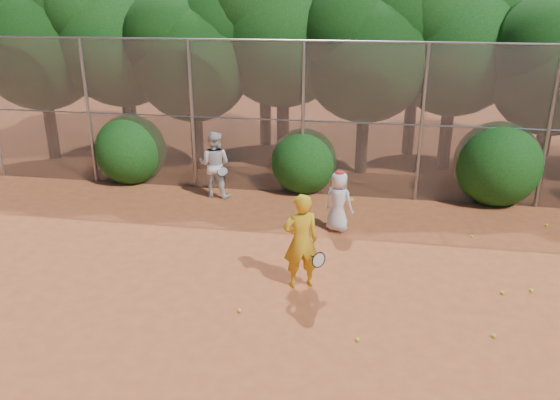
# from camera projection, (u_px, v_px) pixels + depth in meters

# --- Properties ---
(ground) EXTENTS (80.00, 80.00, 0.00)m
(ground) POSITION_uv_depth(u_px,v_px,m) (313.00, 316.00, 9.16)
(ground) COLOR #A54B25
(ground) RESTS_ON ground
(fence_back) EXTENTS (20.05, 0.09, 4.03)m
(fence_back) POSITION_uv_depth(u_px,v_px,m) (337.00, 120.00, 13.99)
(fence_back) COLOR gray
(fence_back) RESTS_ON ground
(tree_0) EXTENTS (4.38, 3.81, 6.00)m
(tree_0) POSITION_uv_depth(u_px,v_px,m) (39.00, 34.00, 16.69)
(tree_0) COLOR black
(tree_0) RESTS_ON ground
(tree_1) EXTENTS (4.64, 4.03, 6.35)m
(tree_1) POSITION_uv_depth(u_px,v_px,m) (123.00, 26.00, 16.67)
(tree_1) COLOR black
(tree_1) RESTS_ON ground
(tree_2) EXTENTS (3.99, 3.47, 5.47)m
(tree_2) POSITION_uv_depth(u_px,v_px,m) (194.00, 49.00, 15.83)
(tree_2) COLOR black
(tree_2) RESTS_ON ground
(tree_3) EXTENTS (4.89, 4.26, 6.70)m
(tree_3) POSITION_uv_depth(u_px,v_px,m) (285.00, 19.00, 16.07)
(tree_3) COLOR black
(tree_3) RESTS_ON ground
(tree_4) EXTENTS (4.19, 3.64, 5.73)m
(tree_4) POSITION_uv_depth(u_px,v_px,m) (369.00, 44.00, 15.34)
(tree_4) COLOR black
(tree_4) RESTS_ON ground
(tree_5) EXTENTS (4.51, 3.92, 6.17)m
(tree_5) POSITION_uv_depth(u_px,v_px,m) (459.00, 33.00, 15.58)
(tree_5) COLOR black
(tree_5) RESTS_ON ground
(tree_6) EXTENTS (3.86, 3.36, 5.29)m
(tree_6) POSITION_uv_depth(u_px,v_px,m) (559.00, 59.00, 14.46)
(tree_6) COLOR black
(tree_6) RESTS_ON ground
(tree_9) EXTENTS (4.83, 4.20, 6.62)m
(tree_9) POSITION_uv_depth(u_px,v_px,m) (124.00, 17.00, 18.89)
(tree_9) COLOR black
(tree_9) RESTS_ON ground
(tree_10) EXTENTS (5.15, 4.48, 7.06)m
(tree_10) POSITION_uv_depth(u_px,v_px,m) (267.00, 9.00, 18.18)
(tree_10) COLOR black
(tree_10) RESTS_ON ground
(tree_11) EXTENTS (4.64, 4.03, 6.35)m
(tree_11) POSITION_uv_depth(u_px,v_px,m) (420.00, 25.00, 17.17)
(tree_11) COLOR black
(tree_11) RESTS_ON ground
(bush_0) EXTENTS (2.00, 2.00, 2.00)m
(bush_0) POSITION_uv_depth(u_px,v_px,m) (130.00, 146.00, 15.57)
(bush_0) COLOR #0F3F0F
(bush_0) RESTS_ON ground
(bush_1) EXTENTS (1.80, 1.80, 1.80)m
(bush_1) POSITION_uv_depth(u_px,v_px,m) (304.00, 158.00, 14.81)
(bush_1) COLOR #0F3F0F
(bush_1) RESTS_ON ground
(bush_2) EXTENTS (2.20, 2.20, 2.20)m
(bush_2) POSITION_uv_depth(u_px,v_px,m) (498.00, 160.00, 13.94)
(bush_2) COLOR #0F3F0F
(bush_2) RESTS_ON ground
(player_yellow) EXTENTS (0.86, 0.64, 1.80)m
(player_yellow) POSITION_uv_depth(u_px,v_px,m) (301.00, 241.00, 9.84)
(player_yellow) COLOR gold
(player_yellow) RESTS_ON ground
(player_teen) EXTENTS (0.81, 0.70, 1.43)m
(player_teen) POSITION_uv_depth(u_px,v_px,m) (339.00, 201.00, 12.26)
(player_teen) COLOR silver
(player_teen) RESTS_ON ground
(player_white) EXTENTS (0.91, 0.79, 1.77)m
(player_white) POSITION_uv_depth(u_px,v_px,m) (215.00, 164.00, 14.33)
(player_white) COLOR silver
(player_white) RESTS_ON ground
(ball_0) EXTENTS (0.07, 0.07, 0.07)m
(ball_0) POSITION_uv_depth(u_px,v_px,m) (502.00, 293.00, 9.83)
(ball_0) COLOR #B9DA27
(ball_0) RESTS_ON ground
(ball_1) EXTENTS (0.07, 0.07, 0.07)m
(ball_1) POSITION_uv_depth(u_px,v_px,m) (531.00, 290.00, 9.90)
(ball_1) COLOR #B9DA27
(ball_1) RESTS_ON ground
(ball_2) EXTENTS (0.07, 0.07, 0.07)m
(ball_2) POSITION_uv_depth(u_px,v_px,m) (357.00, 340.00, 8.49)
(ball_2) COLOR #B9DA27
(ball_2) RESTS_ON ground
(ball_3) EXTENTS (0.07, 0.07, 0.07)m
(ball_3) POSITION_uv_depth(u_px,v_px,m) (493.00, 336.00, 8.59)
(ball_3) COLOR #B9DA27
(ball_3) RESTS_ON ground
(ball_4) EXTENTS (0.07, 0.07, 0.07)m
(ball_4) POSITION_uv_depth(u_px,v_px,m) (239.00, 310.00, 9.28)
(ball_4) COLOR #B9DA27
(ball_4) RESTS_ON ground
(ball_5) EXTENTS (0.07, 0.07, 0.07)m
(ball_5) POSITION_uv_depth(u_px,v_px,m) (547.00, 225.00, 12.70)
(ball_5) COLOR #B9DA27
(ball_5) RESTS_ON ground
(ball_6) EXTENTS (0.07, 0.07, 0.07)m
(ball_6) POSITION_uv_depth(u_px,v_px,m) (472.00, 236.00, 12.12)
(ball_6) COLOR #B9DA27
(ball_6) RESTS_ON ground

